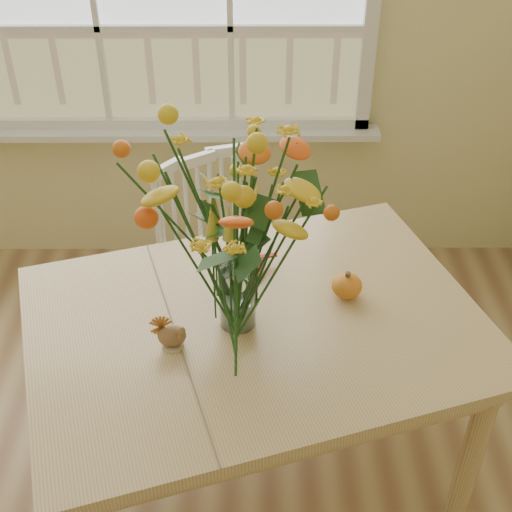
{
  "coord_description": "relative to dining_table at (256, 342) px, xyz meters",
  "views": [
    {
      "loc": [
        0.64,
        -0.62,
        2.07
      ],
      "look_at": [
        0.65,
        0.92,
        0.93
      ],
      "focal_mm": 48.0,
      "sensor_mm": 36.0,
      "label": 1
    }
  ],
  "objects": [
    {
      "name": "dining_table",
      "position": [
        0.0,
        0.0,
        0.0
      ],
      "size": [
        1.55,
        1.3,
        0.71
      ],
      "rotation": [
        0.0,
        0.0,
        0.3
      ],
      "color": "tan",
      "rests_on": "floor"
    },
    {
      "name": "windsor_chair",
      "position": [
        -0.17,
        0.66,
        -0.14
      ],
      "size": [
        0.54,
        0.53,
        0.85
      ],
      "rotation": [
        0.0,
        0.0,
        0.58
      ],
      "color": "white",
      "rests_on": "floor"
    },
    {
      "name": "flower_vase",
      "position": [
        -0.05,
        -0.01,
        0.45
      ],
      "size": [
        0.5,
        0.5,
        0.59
      ],
      "color": "white",
      "rests_on": "dining_table"
    },
    {
      "name": "pumpkin",
      "position": [
        0.28,
        0.11,
        0.13
      ],
      "size": [
        0.09,
        0.09,
        0.07
      ],
      "primitive_type": "ellipsoid",
      "color": "#C86E17",
      "rests_on": "dining_table"
    },
    {
      "name": "turkey_figurine",
      "position": [
        -0.24,
        -0.11,
        0.13
      ],
      "size": [
        0.09,
        0.07,
        0.1
      ],
      "rotation": [
        0.0,
        0.0,
        0.09
      ],
      "color": "#CCB78C",
      "rests_on": "dining_table"
    },
    {
      "name": "dark_gourd",
      "position": [
        -0.02,
        0.25,
        0.13
      ],
      "size": [
        0.13,
        0.12,
        0.07
      ],
      "color": "#38160F",
      "rests_on": "dining_table"
    }
  ]
}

